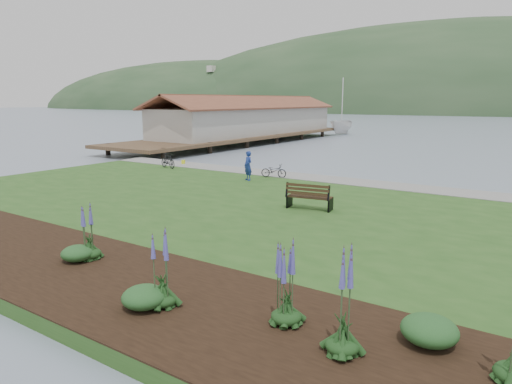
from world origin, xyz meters
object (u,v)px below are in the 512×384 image
(sailboat, at_px, (341,135))
(park_bench, at_px, (309,196))
(person, at_px, (248,163))
(bicycle_a, at_px, (274,171))

(sailboat, bearing_deg, park_bench, -69.10)
(park_bench, xyz_separation_m, person, (-6.10, 4.40, 0.40))
(person, height_order, sailboat, sailboat)
(park_bench, bearing_deg, bicycle_a, 122.73)
(park_bench, bearing_deg, sailboat, 102.65)
(park_bench, relative_size, bicycle_a, 1.28)
(park_bench, height_order, sailboat, sailboat)
(sailboat, bearing_deg, bicycle_a, -73.03)
(park_bench, relative_size, sailboat, 0.08)
(person, bearing_deg, bicycle_a, 90.82)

